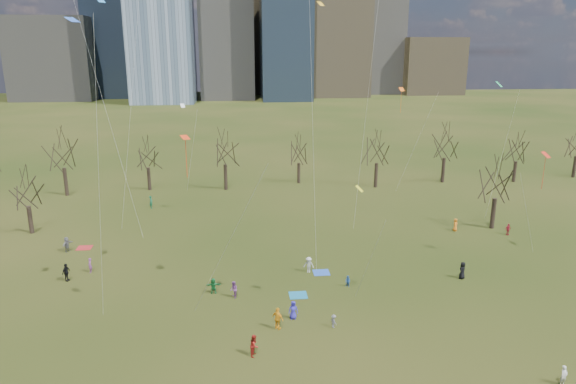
{
  "coord_description": "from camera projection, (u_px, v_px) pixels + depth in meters",
  "views": [
    {
      "loc": [
        -5.3,
        -39.16,
        21.07
      ],
      "look_at": [
        0.0,
        12.0,
        7.0
      ],
      "focal_mm": 32.0,
      "sensor_mm": 36.0,
      "label": 1
    }
  ],
  "objects": [
    {
      "name": "kites_airborne",
      "position": [
        293.0,
        128.0,
        47.28
      ],
      "size": [
        68.83,
        47.23,
        32.68
      ],
      "color": "#F03C14",
      "rests_on": "ground"
    },
    {
      "name": "person_5",
      "position": [
        213.0,
        286.0,
        46.17
      ],
      "size": [
        1.34,
        0.43,
        1.45
      ],
      "primitive_type": "imported",
      "rotation": [
        0.0,
        0.0,
        3.14
      ],
      "color": "#1A7735",
      "rests_on": "ground"
    },
    {
      "name": "ground",
      "position": [
        302.0,
        308.0,
        43.66
      ],
      "size": [
        500.0,
        500.0,
        0.0
      ],
      "primitive_type": "plane",
      "color": "black",
      "rests_on": "ground"
    },
    {
      "name": "bare_tree_row",
      "position": [
        270.0,
        154.0,
        77.75
      ],
      "size": [
        113.04,
        29.8,
        9.5
      ],
      "color": "black",
      "rests_on": "ground"
    },
    {
      "name": "person_8",
      "position": [
        348.0,
        281.0,
        47.49
      ],
      "size": [
        0.65,
        0.67,
        1.09
      ],
      "primitive_type": "imported",
      "rotation": [
        0.0,
        0.0,
        5.39
      ],
      "color": "#285BAD",
      "rests_on": "ground"
    },
    {
      "name": "person_10",
      "position": [
        508.0,
        229.0,
        60.96
      ],
      "size": [
        0.88,
        0.51,
        1.41
      ],
      "primitive_type": "imported",
      "rotation": [
        0.0,
        0.0,
        0.22
      ],
      "color": "#B01930",
      "rests_on": "ground"
    },
    {
      "name": "person_2",
      "position": [
        254.0,
        345.0,
        36.64
      ],
      "size": [
        0.84,
        0.95,
        1.65
      ],
      "primitive_type": "imported",
      "rotation": [
        0.0,
        0.0,
        1.26
      ],
      "color": "maroon",
      "rests_on": "ground"
    },
    {
      "name": "person_11",
      "position": [
        67.0,
        244.0,
        55.84
      ],
      "size": [
        1.03,
        1.63,
        1.68
      ],
      "primitive_type": "imported",
      "rotation": [
        0.0,
        0.0,
        1.19
      ],
      "color": "slate",
      "rests_on": "ground"
    },
    {
      "name": "person_16",
      "position": [
        66.0,
        272.0,
        48.62
      ],
      "size": [
        0.77,
        1.11,
        1.76
      ],
      "primitive_type": "imported",
      "rotation": [
        0.0,
        0.0,
        1.21
      ],
      "color": "black",
      "rests_on": "ground"
    },
    {
      "name": "person_12",
      "position": [
        455.0,
        225.0,
        62.32
      ],
      "size": [
        0.82,
        0.92,
        1.57
      ],
      "primitive_type": "imported",
      "rotation": [
        0.0,
        0.0,
        1.04
      ],
      "color": "orange",
      "rests_on": "ground"
    },
    {
      "name": "blanket_crimson",
      "position": [
        84.0,
        248.0,
        57.07
      ],
      "size": [
        1.6,
        1.5,
        0.03
      ],
      "primitive_type": "cube",
      "color": "#AE2224",
      "rests_on": "ground"
    },
    {
      "name": "person_4",
      "position": [
        278.0,
        319.0,
        40.12
      ],
      "size": [
        1.09,
        1.08,
        1.85
      ],
      "primitive_type": "imported",
      "rotation": [
        0.0,
        0.0,
        2.37
      ],
      "color": "yellow",
      "rests_on": "ground"
    },
    {
      "name": "person_14",
      "position": [
        234.0,
        290.0,
        45.3
      ],
      "size": [
        0.74,
        0.86,
        1.55
      ],
      "primitive_type": "imported",
      "rotation": [
        0.0,
        0.0,
        4.93
      ],
      "color": "#8C4C99",
      "rests_on": "ground"
    },
    {
      "name": "downtown_skyline",
      "position": [
        238.0,
        11.0,
        235.22
      ],
      "size": [
        212.5,
        78.0,
        118.0
      ],
      "color": "slate",
      "rests_on": "ground"
    },
    {
      "name": "person_7",
      "position": [
        90.0,
        265.0,
        50.55
      ],
      "size": [
        0.43,
        0.59,
        1.5
      ],
      "primitive_type": "imported",
      "rotation": [
        0.0,
        0.0,
        4.84
      ],
      "color": "#8C468C",
      "rests_on": "ground"
    },
    {
      "name": "person_1",
      "position": [
        564.0,
        376.0,
        33.37
      ],
      "size": [
        0.61,
        0.5,
        1.44
      ],
      "primitive_type": "imported",
      "rotation": [
        0.0,
        0.0,
        0.33
      ],
      "color": "silver",
      "rests_on": "ground"
    },
    {
      "name": "blanket_teal",
      "position": [
        298.0,
        295.0,
        45.96
      ],
      "size": [
        1.6,
        1.5,
        0.03
      ],
      "primitive_type": "cube",
      "color": "#19709A",
      "rests_on": "ground"
    },
    {
      "name": "person_6",
      "position": [
        463.0,
        270.0,
        49.14
      ],
      "size": [
        0.97,
        0.97,
        1.7
      ],
      "primitive_type": "imported",
      "rotation": [
        0.0,
        0.0,
        3.92
      ],
      "color": "black",
      "rests_on": "ground"
    },
    {
      "name": "blanket_navy",
      "position": [
        321.0,
        272.0,
        50.68
      ],
      "size": [
        1.6,
        1.5,
        0.03
      ],
      "primitive_type": "cube",
      "color": "blue",
      "rests_on": "ground"
    },
    {
      "name": "person_3",
      "position": [
        334.0,
        321.0,
        40.47
      ],
      "size": [
        0.66,
        0.81,
        1.1
      ],
      "primitive_type": "imported",
      "rotation": [
        0.0,
        0.0,
        1.99
      ],
      "color": "slate",
      "rests_on": "ground"
    },
    {
      "name": "person_0",
      "position": [
        293.0,
        310.0,
        41.73
      ],
      "size": [
        0.78,
        0.52,
        1.56
      ],
      "primitive_type": "imported",
      "rotation": [
        0.0,
        0.0,
        6.26
      ],
      "color": "#3029B5",
      "rests_on": "ground"
    },
    {
      "name": "person_9",
      "position": [
        309.0,
        265.0,
        50.56
      ],
      "size": [
        1.17,
        0.89,
        1.61
      ],
      "primitive_type": "imported",
      "rotation": [
        0.0,
        0.0,
        5.97
      ],
      "color": "silver",
      "rests_on": "ground"
    },
    {
      "name": "person_13",
      "position": [
        151.0,
        202.0,
        71.39
      ],
      "size": [
        0.51,
        0.7,
        1.77
      ],
      "primitive_type": "imported",
      "rotation": [
        0.0,
        0.0,
        1.7
      ],
      "color": "#176A46",
      "rests_on": "ground"
    }
  ]
}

